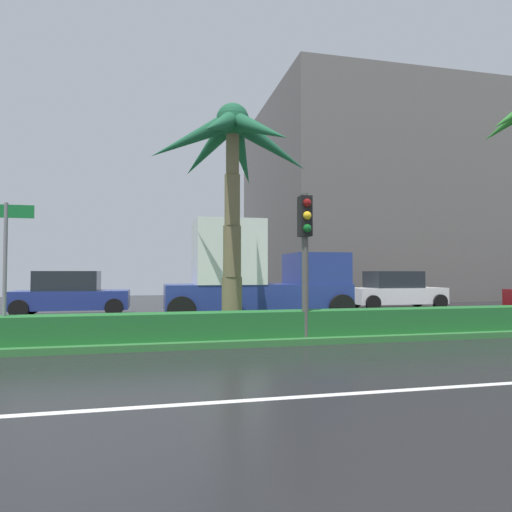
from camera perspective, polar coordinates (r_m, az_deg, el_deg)
name	(u,v)px	position (r m, az deg, el deg)	size (l,w,h in m)	color
ground_plane	(20,339)	(13.35, -27.64, -9.24)	(90.00, 42.00, 0.10)	black
median_strip	(8,340)	(12.38, -28.81, -9.23)	(85.50, 4.00, 0.15)	#2D6B33
palm_tree_centre_left	(232,157)	(12.61, -3.07, 12.34)	(4.54, 4.31, 6.13)	brown
traffic_signal_median_right	(305,238)	(10.75, 6.22, 2.32)	(0.28, 0.43, 3.40)	#4C4C47
street_name_sign	(5,253)	(10.93, -29.06, 0.33)	(1.10, 0.08, 3.00)	slate
car_in_traffic_second	(70,294)	(19.06, -22.36, -4.46)	(4.30, 2.02, 1.72)	navy
box_truck_lead	(255,276)	(15.96, -0.17, -2.52)	(6.40, 2.64, 3.46)	navy
car_in_traffic_third	(395,291)	(21.86, 17.16, -4.19)	(4.30, 2.02, 1.72)	white
building_far_right	(386,204)	(34.62, 16.07, 6.36)	(18.18, 15.04, 13.39)	#605B59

